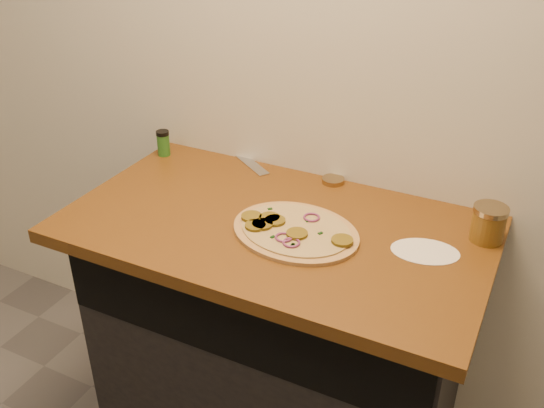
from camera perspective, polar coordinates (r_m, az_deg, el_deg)
The scene contains 8 objects.
cabinet at distance 2.03m, azimuth 0.73°, elevation -12.71°, with size 1.10×0.60×0.86m, color black.
countertop at distance 1.74m, azimuth 0.39°, elevation -2.24°, with size 1.20×0.70×0.04m, color brown.
pizza at distance 1.67m, azimuth 2.07°, elevation -2.51°, with size 0.42×0.42×0.02m.
chefs_knife at distance 2.11m, azimuth -2.92°, elevation 4.62°, with size 0.26×0.19×0.02m.
mason_jar_lid at distance 1.94m, azimuth 5.77°, elevation 2.23°, with size 0.07×0.07×0.02m, color #947C56.
salsa_jar at distance 1.72m, azimuth 19.70°, elevation -1.74°, with size 0.09×0.09×0.10m.
spice_shaker at distance 2.14m, azimuth -10.19°, elevation 5.67°, with size 0.04×0.04×0.09m.
flour_spill at distance 1.65m, azimuth 14.21°, elevation -4.34°, with size 0.18×0.18×0.00m, color white.
Camera 1 is at (0.65, 0.09, 1.79)m, focal length 40.00 mm.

